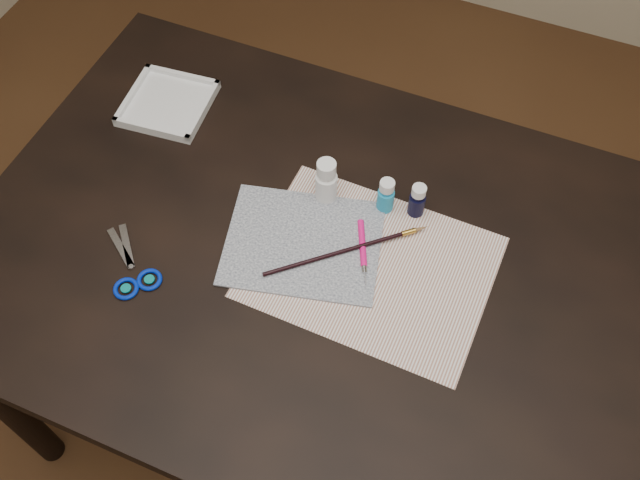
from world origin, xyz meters
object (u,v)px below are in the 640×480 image
at_px(paper, 371,267).
at_px(palette_tray, 168,103).
at_px(paint_bottle_white, 326,181).
at_px(paint_bottle_navy, 417,200).
at_px(scissors, 125,261).
at_px(canvas, 303,243).
at_px(paint_bottle_cyan, 386,195).

distance_m(paper, palette_tray, 0.57).
relative_size(paper, paint_bottle_white, 4.19).
xyz_separation_m(paper, palette_tray, (-0.53, 0.20, 0.01)).
xyz_separation_m(paint_bottle_navy, scissors, (-0.45, -0.31, -0.03)).
relative_size(canvas, paint_bottle_navy, 3.75).
bearing_deg(paint_bottle_white, paper, -40.05).
distance_m(paint_bottle_white, paint_bottle_navy, 0.17).
distance_m(paint_bottle_cyan, paint_bottle_navy, 0.06).
relative_size(scissors, palette_tray, 1.04).
relative_size(paint_bottle_cyan, scissors, 0.44).
xyz_separation_m(paint_bottle_navy, palette_tray, (-0.57, 0.06, -0.03)).
xyz_separation_m(paper, scissors, (-0.41, -0.16, 0.00)).
relative_size(paper, palette_tray, 2.49).
bearing_deg(paint_bottle_white, palette_tray, 167.06).
height_order(canvas, paint_bottle_cyan, paint_bottle_cyan).
height_order(paper, paint_bottle_white, paint_bottle_white).
relative_size(paint_bottle_white, paint_bottle_navy, 1.34).
xyz_separation_m(canvas, paint_bottle_white, (-0.00, 0.12, 0.05)).
height_order(canvas, paint_bottle_white, paint_bottle_white).
height_order(paint_bottle_white, scissors, paint_bottle_white).
bearing_deg(paint_bottle_white, paint_bottle_navy, 11.13).
bearing_deg(paint_bottle_navy, paper, -103.24).
relative_size(canvas, paint_bottle_cyan, 3.62).
bearing_deg(scissors, paint_bottle_navy, -110.15).
bearing_deg(canvas, paint_bottle_navy, 41.68).
bearing_deg(paint_bottle_cyan, scissors, -142.69).
bearing_deg(paint_bottle_white, scissors, -135.12).
height_order(paper, canvas, canvas).
distance_m(paper, scissors, 0.44).
relative_size(paint_bottle_navy, palette_tray, 0.44).
relative_size(paper, scissors, 2.39).
bearing_deg(palette_tray, scissors, -72.07).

